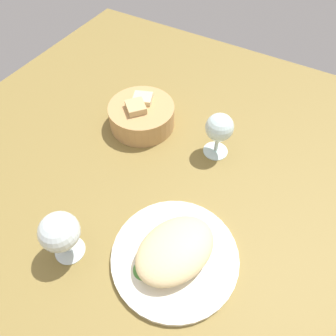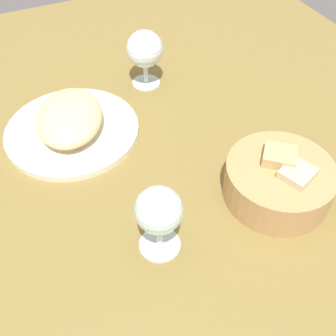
{
  "view_description": "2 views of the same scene",
  "coord_description": "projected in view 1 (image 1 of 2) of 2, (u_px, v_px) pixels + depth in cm",
  "views": [
    {
      "loc": [
        -34.98,
        -19.87,
        63.64
      ],
      "look_at": [
        5.79,
        3.57,
        3.68
      ],
      "focal_mm": 33.9,
      "sensor_mm": 36.0,
      "label": 1
    },
    {
      "loc": [
        51.96,
        -16.82,
        54.96
      ],
      "look_at": [
        10.06,
        2.72,
        5.92
      ],
      "focal_mm": 43.89,
      "sensor_mm": 36.0,
      "label": 2
    }
  ],
  "objects": [
    {
      "name": "ground_plane",
      "position": [
        169.0,
        202.0,
        0.76
      ],
      "size": [
        140.0,
        140.0,
        2.0
      ],
      "primitive_type": "cube",
      "color": "olive"
    },
    {
      "name": "plate",
      "position": [
        175.0,
        257.0,
        0.66
      ],
      "size": [
        26.33,
        26.33,
        1.4
      ],
      "primitive_type": "cylinder",
      "color": "white",
      "rests_on": "ground_plane"
    },
    {
      "name": "omelette",
      "position": [
        175.0,
        250.0,
        0.63
      ],
      "size": [
        20.75,
        17.78,
        5.49
      ],
      "primitive_type": "ellipsoid",
      "rotation": [
        0.0,
        0.0,
        -0.34
      ],
      "color": "beige",
      "rests_on": "plate"
    },
    {
      "name": "lettuce_garnish",
      "position": [
        144.0,
        269.0,
        0.63
      ],
      "size": [
        4.33,
        4.33,
        1.11
      ],
      "primitive_type": "cone",
      "color": "#4A8D3B",
      "rests_on": "plate"
    },
    {
      "name": "bread_basket",
      "position": [
        142.0,
        115.0,
        0.88
      ],
      "size": [
        18.13,
        18.13,
        8.43
      ],
      "color": "tan",
      "rests_on": "ground_plane"
    },
    {
      "name": "wine_glass_near",
      "position": [
        219.0,
        129.0,
        0.78
      ],
      "size": [
        7.09,
        7.09,
        12.47
      ],
      "color": "silver",
      "rests_on": "ground_plane"
    },
    {
      "name": "wine_glass_far",
      "position": [
        60.0,
        233.0,
        0.61
      ],
      "size": [
        7.98,
        7.98,
        12.73
      ],
      "color": "silver",
      "rests_on": "ground_plane"
    }
  ]
}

